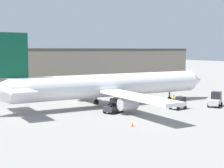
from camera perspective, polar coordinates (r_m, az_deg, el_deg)
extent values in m
plane|color=gray|center=(59.59, 0.00, -3.63)|extent=(400.00, 400.00, 0.00)
cube|color=gray|center=(92.90, -12.92, 2.48)|extent=(95.71, 12.81, 9.33)
cube|color=#47423D|center=(92.76, -12.99, 5.57)|extent=(95.71, 13.07, 0.70)
cylinder|color=white|center=(59.11, 0.00, -0.19)|extent=(35.45, 4.55, 3.91)
cone|color=white|center=(70.67, 13.66, 0.62)|extent=(3.20, 3.89, 3.83)
cube|color=white|center=(67.60, -5.71, -0.05)|extent=(3.54, 16.95, 0.50)
cube|color=white|center=(49.50, 4.24, -2.16)|extent=(3.54, 16.95, 0.50)
cylinder|color=#B7B7BC|center=(65.46, -4.79, -1.43)|extent=(2.83, 1.96, 1.91)
cylinder|color=#B7B7BC|center=(51.79, 2.65, -3.31)|extent=(2.83, 1.96, 1.91)
cube|color=#0C4C33|center=(52.45, -16.28, 4.60)|extent=(4.65, 0.44, 6.64)
cube|color=white|center=(56.91, -17.17, -0.28)|extent=(3.60, 4.75, 0.24)
cube|color=white|center=(48.61, -14.92, -1.20)|extent=(3.60, 4.75, 0.24)
cylinder|color=#38383D|center=(66.67, 9.54, -2.00)|extent=(0.28, 0.28, 1.65)
cylinder|color=black|center=(66.74, 9.53, -2.40)|extent=(0.71, 0.36, 0.70)
cylinder|color=#38383D|center=(56.41, -0.27, -3.32)|extent=(0.28, 0.28, 1.65)
cylinder|color=black|center=(56.47, -0.27, -3.69)|extent=(0.91, 0.37, 0.90)
cylinder|color=#38383D|center=(60.83, -2.64, -2.66)|extent=(0.28, 0.28, 1.65)
cylinder|color=black|center=(60.88, -2.64, -3.01)|extent=(0.91, 0.37, 0.90)
cylinder|color=#1E2338|center=(63.42, 10.13, -2.79)|extent=(0.27, 0.27, 0.81)
cylinder|color=yellow|center=(63.31, 10.14, -2.14)|extent=(0.37, 0.37, 0.64)
sphere|color=tan|center=(63.26, 10.15, -1.75)|extent=(0.24, 0.24, 0.24)
cube|color=beige|center=(56.94, 10.90, -3.50)|extent=(2.70, 1.85, 0.71)
cube|color=black|center=(57.34, 11.36, -2.57)|extent=(1.29, 1.50, 1.01)
cylinder|color=black|center=(57.19, 12.04, -3.84)|extent=(0.66, 0.37, 0.62)
cylinder|color=black|center=(58.14, 10.88, -3.66)|extent=(0.66, 0.37, 0.62)
cylinder|color=black|center=(55.85, 10.90, -4.05)|extent=(0.66, 0.37, 0.62)
cylinder|color=black|center=(56.82, 9.73, -3.86)|extent=(0.66, 0.37, 0.62)
cube|color=#2D2D33|center=(52.80, 0.22, -4.08)|extent=(3.40, 2.68, 0.78)
cube|color=black|center=(53.30, 0.77, -2.96)|extent=(1.78, 1.93, 1.12)
cube|color=#333333|center=(52.23, -0.15, -3.09)|extent=(2.17, 1.80, 0.72)
cylinder|color=black|center=(53.16, 1.66, -4.45)|extent=(0.67, 0.48, 0.61)
cylinder|color=black|center=(54.21, 0.17, -4.24)|extent=(0.67, 0.48, 0.61)
cylinder|color=black|center=(51.53, 0.26, -4.77)|extent=(0.67, 0.48, 0.61)
cylinder|color=black|center=(52.61, -1.24, -4.55)|extent=(0.67, 0.48, 0.61)
cube|color=#B2B2B7|center=(60.96, 16.76, -2.91)|extent=(3.73, 3.20, 0.87)
cube|color=black|center=(61.73, 16.95, -1.82)|extent=(2.05, 2.07, 1.25)
cylinder|color=black|center=(62.02, 17.73, -3.20)|extent=(0.76, 0.62, 0.72)
cylinder|color=black|center=(62.32, 16.18, -3.11)|extent=(0.76, 0.62, 0.72)
cylinder|color=black|center=(59.74, 17.35, -3.52)|extent=(0.76, 0.62, 0.72)
cylinder|color=black|center=(60.05, 15.75, -3.43)|extent=(0.76, 0.62, 0.72)
cone|color=#EF590F|center=(43.68, 3.41, -6.74)|extent=(0.36, 0.36, 0.55)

